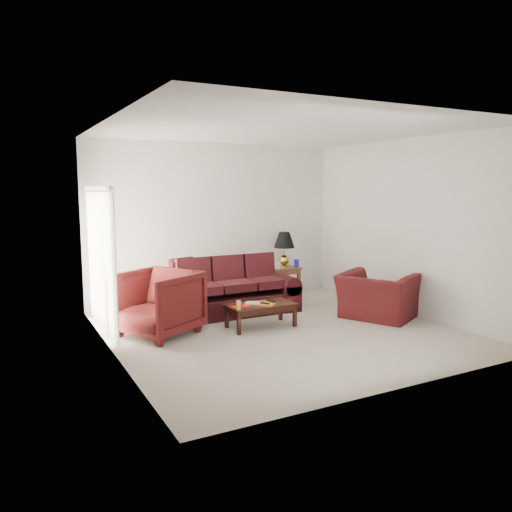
{
  "coord_description": "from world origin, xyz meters",
  "views": [
    {
      "loc": [
        -3.79,
        -6.35,
        2.18
      ],
      "look_at": [
        0.0,
        0.85,
        1.05
      ],
      "focal_mm": 35.0,
      "sensor_mm": 36.0,
      "label": 1
    }
  ],
  "objects_px": {
    "armchair_left": "(158,303)",
    "armchair_right": "(377,296)",
    "sofa": "(232,287)",
    "floor_lamp": "(97,269)",
    "end_table": "(284,281)",
    "coffee_table": "(261,315)"
  },
  "relations": [
    {
      "from": "armchair_left",
      "to": "armchair_right",
      "type": "height_order",
      "value": "armchair_left"
    },
    {
      "from": "sofa",
      "to": "floor_lamp",
      "type": "xyz_separation_m",
      "value": [
        -2.09,
        0.89,
        0.35
      ]
    },
    {
      "from": "end_table",
      "to": "armchair_right",
      "type": "bearing_deg",
      "value": -77.66
    },
    {
      "from": "sofa",
      "to": "end_table",
      "type": "relative_size",
      "value": 3.91
    },
    {
      "from": "armchair_left",
      "to": "armchair_right",
      "type": "bearing_deg",
      "value": 48.7
    },
    {
      "from": "coffee_table",
      "to": "floor_lamp",
      "type": "bearing_deg",
      "value": 115.5
    },
    {
      "from": "floor_lamp",
      "to": "end_table",
      "type": "bearing_deg",
      "value": -1.12
    },
    {
      "from": "floor_lamp",
      "to": "armchair_left",
      "type": "height_order",
      "value": "floor_lamp"
    },
    {
      "from": "floor_lamp",
      "to": "armchair_right",
      "type": "bearing_deg",
      "value": -29.16
    },
    {
      "from": "armchair_left",
      "to": "armchair_right",
      "type": "xyz_separation_m",
      "value": [
        3.52,
        -0.76,
        -0.11
      ]
    },
    {
      "from": "floor_lamp",
      "to": "armchair_left",
      "type": "relative_size",
      "value": 1.54
    },
    {
      "from": "sofa",
      "to": "floor_lamp",
      "type": "height_order",
      "value": "floor_lamp"
    },
    {
      "from": "sofa",
      "to": "floor_lamp",
      "type": "distance_m",
      "value": 2.3
    },
    {
      "from": "end_table",
      "to": "coffee_table",
      "type": "xyz_separation_m",
      "value": [
        -1.49,
        -1.8,
        -0.11
      ]
    },
    {
      "from": "armchair_left",
      "to": "coffee_table",
      "type": "distance_m",
      "value": 1.61
    },
    {
      "from": "sofa",
      "to": "coffee_table",
      "type": "relative_size",
      "value": 2.15
    },
    {
      "from": "end_table",
      "to": "coffee_table",
      "type": "relative_size",
      "value": 0.55
    },
    {
      "from": "end_table",
      "to": "armchair_right",
      "type": "relative_size",
      "value": 0.5
    },
    {
      "from": "armchair_right",
      "to": "coffee_table",
      "type": "relative_size",
      "value": 1.09
    },
    {
      "from": "end_table",
      "to": "coffee_table",
      "type": "distance_m",
      "value": 2.34
    },
    {
      "from": "coffee_table",
      "to": "end_table",
      "type": "bearing_deg",
      "value": 27.11
    },
    {
      "from": "sofa",
      "to": "end_table",
      "type": "distance_m",
      "value": 1.74
    }
  ]
}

